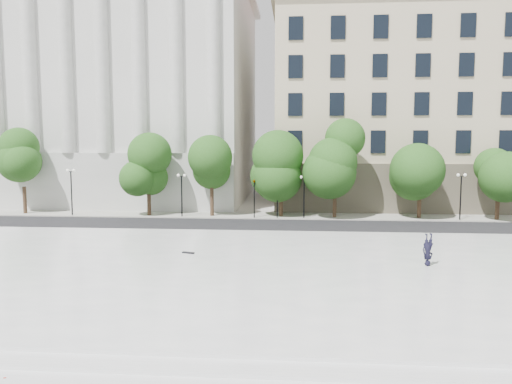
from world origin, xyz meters
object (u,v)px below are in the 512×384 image
traffic_light_west (254,180)px  person_lying (428,261)px  skateboard (188,253)px  traffic_light_east (277,179)px

traffic_light_west → person_lying: 21.48m
person_lying → skateboard: person_lying is taller
traffic_light_west → traffic_light_east: traffic_light_east is taller
traffic_light_west → skateboard: bearing=-99.3°
person_lying → traffic_light_east: bearing=93.0°
traffic_light_west → person_lying: size_ratio=2.33×
traffic_light_west → skateboard: size_ratio=5.40×
traffic_light_west → person_lying: traffic_light_west is taller
traffic_light_east → person_lying: (8.88, -18.21, -3.05)m
traffic_light_west → traffic_light_east: bearing=0.0°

